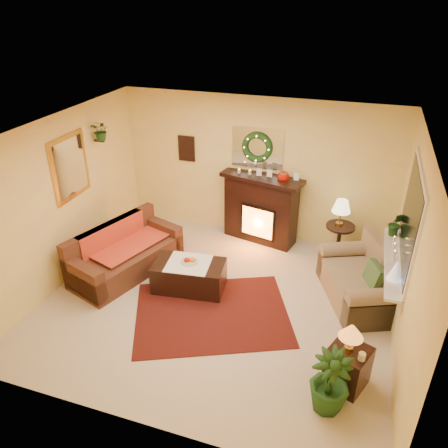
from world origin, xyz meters
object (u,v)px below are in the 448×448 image
(sofa, at_px, (126,249))
(end_table_square, at_px, (348,366))
(loveseat, at_px, (360,276))
(coffee_table, at_px, (189,277))
(fireplace, at_px, (261,212))
(side_table_round, at_px, (338,241))

(sofa, height_order, end_table_square, sofa)
(loveseat, relative_size, coffee_table, 1.35)
(end_table_square, bearing_deg, fireplace, 120.89)
(loveseat, xyz_separation_m, coffee_table, (-2.52, -0.54, -0.21))
(fireplace, distance_m, end_table_square, 3.54)
(fireplace, distance_m, side_table_round, 1.48)
(sofa, distance_m, fireplace, 2.53)
(sofa, bearing_deg, end_table_square, -0.58)
(fireplace, xyz_separation_m, loveseat, (1.85, -1.32, -0.13))
(loveseat, relative_size, end_table_square, 2.77)
(end_table_square, distance_m, coffee_table, 2.75)
(end_table_square, height_order, coffee_table, end_table_square)
(loveseat, height_order, coffee_table, loveseat)
(side_table_round, height_order, coffee_table, side_table_round)
(loveseat, distance_m, end_table_square, 1.72)
(fireplace, bearing_deg, end_table_square, -46.36)
(side_table_round, xyz_separation_m, coffee_table, (-2.12, -1.63, -0.12))
(fireplace, relative_size, loveseat, 0.89)
(fireplace, xyz_separation_m, side_table_round, (1.44, -0.22, -0.22))
(fireplace, distance_m, loveseat, 2.27)
(sofa, relative_size, side_table_round, 2.95)
(sofa, xyz_separation_m, loveseat, (3.67, 0.44, -0.01))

